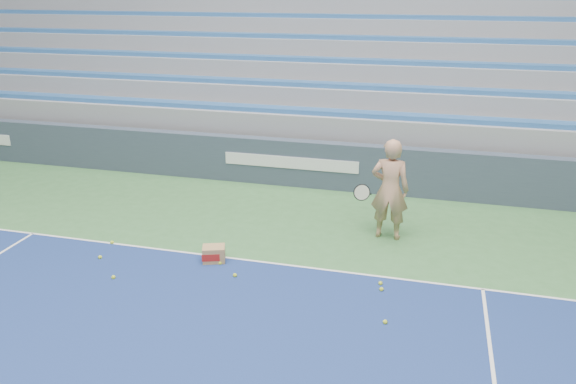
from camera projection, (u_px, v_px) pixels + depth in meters
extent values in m
cube|color=white|center=(235.00, 259.00, 9.77)|extent=(10.97, 0.05, 0.00)
cube|color=#354151|center=(292.00, 163.00, 13.21)|extent=(30.00, 0.30, 1.10)
cube|color=white|center=(290.00, 163.00, 13.05)|extent=(3.20, 0.02, 0.28)
cube|color=gray|center=(328.00, 120.00, 17.34)|extent=(30.00, 8.50, 1.10)
cube|color=gray|center=(329.00, 94.00, 17.06)|extent=(30.00, 8.50, 0.50)
cube|color=#2D5FA3|center=(299.00, 111.00, 13.44)|extent=(29.60, 0.42, 0.11)
cube|color=gray|center=(332.00, 76.00, 17.27)|extent=(30.00, 7.65, 0.50)
cube|color=#2D5FA3|center=(307.00, 84.00, 14.03)|extent=(29.60, 0.42, 0.11)
cube|color=gray|center=(335.00, 57.00, 17.48)|extent=(30.00, 6.80, 0.50)
cube|color=#2D5FA3|center=(315.00, 59.00, 14.63)|extent=(29.60, 0.42, 0.11)
cube|color=gray|center=(338.00, 40.00, 17.69)|extent=(30.00, 5.95, 0.50)
cube|color=#2D5FA3|center=(322.00, 37.00, 15.23)|extent=(29.60, 0.42, 0.11)
cube|color=gray|center=(341.00, 22.00, 17.90)|extent=(30.00, 5.10, 0.50)
cube|color=#2D5FA3|center=(328.00, 16.00, 15.82)|extent=(29.60, 0.42, 0.11)
cube|color=gray|center=(343.00, 5.00, 18.11)|extent=(30.00, 4.25, 0.50)
cube|color=gray|center=(354.00, 9.00, 20.38)|extent=(31.00, 0.40, 7.30)
imported|color=tan|center=(390.00, 189.00, 10.31)|extent=(0.72, 0.50, 1.92)
cylinder|color=black|center=(369.00, 193.00, 10.17)|extent=(0.12, 0.27, 0.08)
cylinder|color=beige|center=(362.00, 192.00, 9.90)|extent=(0.29, 0.16, 0.28)
torus|color=black|center=(362.00, 192.00, 9.90)|extent=(0.31, 0.18, 0.30)
cube|color=#A37C4E|center=(214.00, 254.00, 9.65)|extent=(0.45, 0.40, 0.28)
cube|color=#B21E19|center=(211.00, 258.00, 9.51)|extent=(0.29, 0.11, 0.13)
sphere|color=#C3D42B|center=(381.00, 289.00, 8.75)|extent=(0.07, 0.07, 0.07)
sphere|color=#C3D42B|center=(220.00, 263.00, 9.57)|extent=(0.07, 0.07, 0.07)
sphere|color=#C3D42B|center=(385.00, 322.00, 7.90)|extent=(0.07, 0.07, 0.07)
sphere|color=#C3D42B|center=(381.00, 283.00, 8.93)|extent=(0.07, 0.07, 0.07)
sphere|color=#C3D42B|center=(112.00, 242.00, 10.33)|extent=(0.07, 0.07, 0.07)
sphere|color=#C3D42B|center=(235.00, 275.00, 9.17)|extent=(0.07, 0.07, 0.07)
sphere|color=#C3D42B|center=(100.00, 257.00, 9.77)|extent=(0.07, 0.07, 0.07)
sphere|color=#C3D42B|center=(113.00, 277.00, 9.11)|extent=(0.07, 0.07, 0.07)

